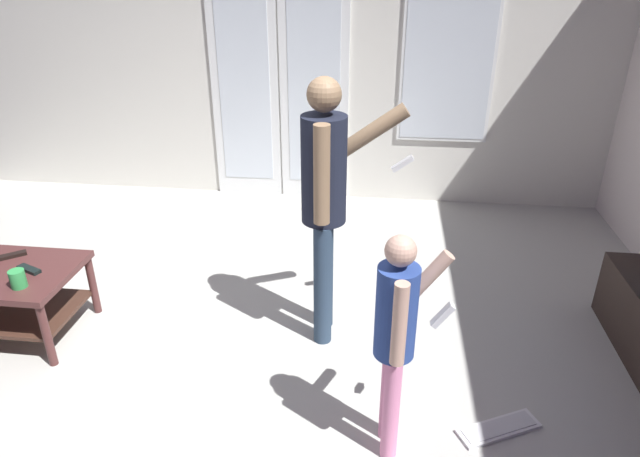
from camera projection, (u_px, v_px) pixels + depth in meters
ground_plane at (192, 366)px, 3.31m from camera, size 6.37×5.50×0.02m
wall_back_with_doors at (279, 56)px, 5.12m from camera, size 6.37×0.09×2.79m
coffee_table at (1, 287)px, 3.46m from camera, size 0.95×0.62×0.46m
person_adult at (326, 192)px, 3.17m from camera, size 0.64×0.46×1.62m
person_child at (397, 330)px, 2.46m from camera, size 0.37×0.34×1.16m
loose_keyboard at (499, 428)px, 2.84m from camera, size 0.45×0.31×0.02m
cup_by_laptop at (18, 279)px, 3.20m from camera, size 0.09×0.09×0.11m
tv_remote_black at (29, 269)px, 3.38m from camera, size 0.18×0.11×0.02m
dvd_remote_slim at (12, 255)px, 3.54m from camera, size 0.16×0.15×0.02m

